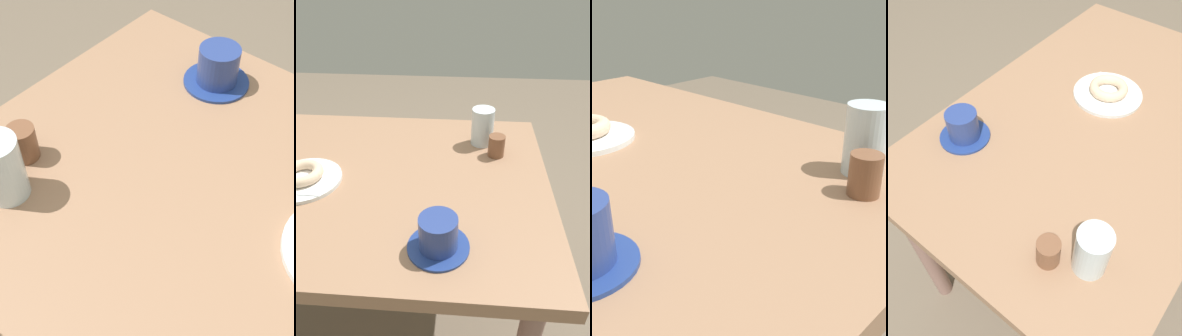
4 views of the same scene
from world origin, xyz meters
TOP-DOWN VIEW (x-y plane):
  - ground_plane at (0.00, 0.00)m, footprint 6.00×6.00m
  - table at (0.00, 0.00)m, footprint 1.18×0.77m
  - plate_sugar_ring at (0.10, 0.04)m, footprint 0.21×0.21m
  - napkin_sugar_ring at (0.10, 0.04)m, footprint 0.15×0.15m
  - donut_sugar_ring at (0.10, 0.04)m, footprint 0.12×0.12m
  - water_glass at (-0.40, -0.22)m, footprint 0.07×0.07m
  - coffee_cup at (-0.30, 0.25)m, footprint 0.14×0.14m
  - sugar_jar at (-0.45, -0.14)m, footprint 0.05×0.05m

SIDE VIEW (x-z plane):
  - ground_plane at x=0.00m, z-range 0.00..0.00m
  - table at x=0.00m, z-range 0.28..1.02m
  - plate_sugar_ring at x=0.10m, z-range 0.74..0.75m
  - napkin_sugar_ring at x=0.10m, z-range 0.75..0.75m
  - donut_sugar_ring at x=0.10m, z-range 0.75..0.78m
  - sugar_jar at x=-0.45m, z-range 0.74..0.81m
  - coffee_cup at x=-0.30m, z-range 0.74..0.82m
  - water_glass at x=-0.40m, z-range 0.74..0.86m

